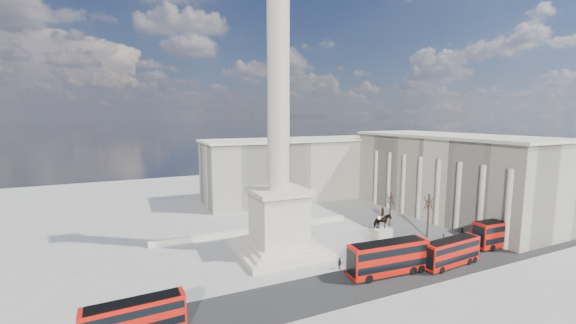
# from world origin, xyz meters

# --- Properties ---
(ground) EXTENTS (180.00, 180.00, 0.00)m
(ground) POSITION_xyz_m (0.00, 0.00, 0.00)
(ground) COLOR gray
(ground) RESTS_ON ground
(asphalt_road) EXTENTS (120.00, 9.00, 0.01)m
(asphalt_road) POSITION_xyz_m (5.00, -10.00, 0.00)
(asphalt_road) COLOR #272727
(asphalt_road) RESTS_ON ground
(nelsons_column) EXTENTS (14.00, 14.00, 49.85)m
(nelsons_column) POSITION_xyz_m (0.00, 5.00, 12.92)
(nelsons_column) COLOR #BEB49F
(nelsons_column) RESTS_ON ground
(balustrade_wall) EXTENTS (40.00, 0.60, 1.10)m
(balustrade_wall) POSITION_xyz_m (0.00, 16.00, 0.55)
(balustrade_wall) COLOR #BBB69B
(balustrade_wall) RESTS_ON ground
(building_east) EXTENTS (19.00, 46.00, 18.60)m
(building_east) POSITION_xyz_m (45.00, 10.00, 9.32)
(building_east) COLOR #BBB599
(building_east) RESTS_ON ground
(building_northeast) EXTENTS (51.00, 17.00, 16.60)m
(building_northeast) POSITION_xyz_m (20.00, 40.00, 8.32)
(building_northeast) COLOR #BBB599
(building_northeast) RESTS_ON ground
(red_bus_a) EXTENTS (10.09, 2.76, 4.05)m
(red_bus_a) POSITION_xyz_m (-22.55, -10.34, 2.13)
(red_bus_a) COLOR #B01209
(red_bus_a) RESTS_ON ground
(red_bus_b) EXTENTS (12.33, 3.62, 4.93)m
(red_bus_b) POSITION_xyz_m (10.91, -9.57, 2.59)
(red_bus_b) COLOR #B01209
(red_bus_b) RESTS_ON ground
(red_bus_c) EXTENTS (10.57, 3.16, 4.23)m
(red_bus_c) POSITION_xyz_m (21.67, -11.18, 2.22)
(red_bus_c) COLOR #B01209
(red_bus_c) RESTS_ON ground
(red_bus_d) EXTENTS (11.88, 3.17, 4.78)m
(red_bus_d) POSITION_xyz_m (36.88, -8.83, 2.51)
(red_bus_d) COLOR #B01209
(red_bus_d) RESTS_ON ground
(victorian_lamp) EXTENTS (0.53, 0.53, 6.17)m
(victorian_lamp) POSITION_xyz_m (15.19, -2.07, 3.63)
(victorian_lamp) COLOR black
(victorian_lamp) RESTS_ON ground
(equestrian_statue) EXTENTS (3.66, 2.75, 7.72)m
(equestrian_statue) POSITION_xyz_m (15.73, -2.19, 2.65)
(equestrian_statue) COLOR #BBB69B
(equestrian_statue) RESTS_ON ground
(bare_tree_near) EXTENTS (2.03, 2.03, 8.88)m
(bare_tree_near) POSITION_xyz_m (28.15, -0.23, 7.00)
(bare_tree_near) COLOR #332319
(bare_tree_near) RESTS_ON ground
(bare_tree_mid) EXTENTS (2.01, 2.01, 7.60)m
(bare_tree_mid) POSITION_xyz_m (26.59, 8.40, 5.99)
(bare_tree_mid) COLOR #332319
(bare_tree_mid) RESTS_ON ground
(bare_tree_far) EXTENTS (1.95, 1.95, 7.97)m
(bare_tree_far) POSITION_xyz_m (38.46, 15.22, 6.28)
(bare_tree_far) COLOR #332319
(bare_tree_far) RESTS_ON ground
(pedestrian_walking) EXTENTS (0.76, 0.65, 1.76)m
(pedestrian_walking) POSITION_xyz_m (28.62, -3.57, 0.88)
(pedestrian_walking) COLOR black
(pedestrian_walking) RESTS_ON ground
(pedestrian_standing) EXTENTS (1.02, 0.93, 1.72)m
(pedestrian_standing) POSITION_xyz_m (34.46, -2.63, 0.86)
(pedestrian_standing) COLOR black
(pedestrian_standing) RESTS_ON ground
(pedestrian_crossing) EXTENTS (0.55, 1.10, 1.82)m
(pedestrian_crossing) POSITION_xyz_m (5.53, -5.17, 0.91)
(pedestrian_crossing) COLOR black
(pedestrian_crossing) RESTS_ON ground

